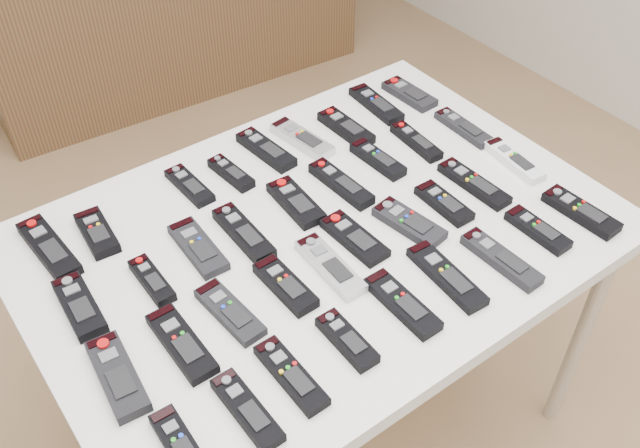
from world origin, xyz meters
TOP-DOWN VIEW (x-y plane):
  - ground at (0.00, 0.00)m, footprint 4.00×4.00m
  - table at (-0.01, -0.09)m, footprint 1.25×0.88m
  - sideboard at (0.56, 1.78)m, footprint 1.72×0.50m
  - remote_0 at (-0.51, 0.19)m, footprint 0.07×0.21m
  - remote_1 at (-0.41, 0.18)m, footprint 0.07×0.15m
  - remote_2 at (-0.17, 0.20)m, footprint 0.05×0.15m
  - remote_3 at (-0.07, 0.18)m, footprint 0.05×0.14m
  - remote_4 at (0.04, 0.21)m, footprint 0.07×0.18m
  - remote_5 at (0.14, 0.19)m, footprint 0.08×0.19m
  - remote_6 at (0.26, 0.17)m, footprint 0.06×0.17m
  - remote_7 at (0.39, 0.21)m, footprint 0.06×0.18m
  - remote_8 at (0.50, 0.19)m, footprint 0.07×0.16m
  - remote_9 at (-0.52, 0.00)m, footprint 0.07×0.17m
  - remote_10 at (-0.38, -0.02)m, footprint 0.04×0.14m
  - remote_11 at (-0.26, 0.01)m, footprint 0.07×0.18m
  - remote_12 at (-0.16, -0.01)m, footprint 0.05×0.19m
  - remote_13 at (-0.01, 0.01)m, footprint 0.07×0.17m
  - remote_14 at (0.11, -0.00)m, footprint 0.06×0.19m
  - remote_15 at (0.24, 0.02)m, footprint 0.05×0.16m
  - remote_16 at (0.37, 0.02)m, footprint 0.05×0.17m
  - remote_17 at (0.50, -0.01)m, footprint 0.05×0.17m
  - remote_18 at (-0.53, -0.19)m, footprint 0.08×0.19m
  - remote_19 at (-0.40, -0.19)m, footprint 0.06×0.18m
  - remote_20 at (-0.29, -0.18)m, footprint 0.07×0.17m
  - remote_21 at (-0.17, -0.19)m, footprint 0.06×0.16m
  - remote_22 at (-0.06, -0.20)m, footprint 0.06×0.19m
  - remote_23 at (0.03, -0.16)m, footprint 0.07×0.17m
  - remote_24 at (0.15, -0.20)m, footprint 0.09×0.17m
  - remote_25 at (0.26, -0.19)m, footprint 0.05×0.15m
  - remote_26 at (0.36, -0.19)m, footprint 0.06×0.19m
  - remote_27 at (0.51, -0.18)m, footprint 0.06×0.18m
  - remote_28 at (-0.51, -0.38)m, footprint 0.05×0.15m
  - remote_29 at (-0.38, -0.38)m, footprint 0.05×0.17m
  - remote_30 at (-0.28, -0.37)m, footprint 0.05×0.17m
  - remote_31 at (-0.15, -0.37)m, footprint 0.05×0.14m
  - remote_32 at (-0.01, -0.36)m, footprint 0.05×0.18m
  - remote_33 at (0.11, -0.36)m, footprint 0.06×0.20m
  - remote_34 at (0.23, -0.39)m, footprint 0.05×0.19m
  - remote_35 at (0.36, -0.38)m, footprint 0.05×0.15m
  - remote_36 at (0.48, -0.40)m, footprint 0.06×0.18m

SIDE VIEW (x-z plane):
  - ground at x=0.00m, z-range 0.00..0.00m
  - sideboard at x=0.56m, z-range 0.00..0.85m
  - table at x=-0.01m, z-range 0.33..1.11m
  - remote_2 at x=-0.17m, z-range 0.78..0.80m
  - remote_17 at x=0.50m, z-range 0.78..0.80m
  - remote_23 at x=0.03m, z-range 0.78..0.80m
  - remote_8 at x=0.50m, z-range 0.78..0.80m
  - remote_7 at x=0.39m, z-range 0.78..0.80m
  - remote_11 at x=-0.26m, z-range 0.78..0.80m
  - remote_26 at x=0.36m, z-range 0.78..0.80m
  - remote_20 at x=-0.29m, z-range 0.78..0.80m
  - remote_22 at x=-0.06m, z-range 0.78..0.80m
  - remote_25 at x=0.26m, z-range 0.78..0.80m
  - remote_30 at x=-0.28m, z-range 0.78..0.80m
  - remote_27 at x=0.51m, z-range 0.78..0.80m
  - remote_16 at x=0.37m, z-range 0.78..0.80m
  - remote_3 at x=-0.07m, z-range 0.78..0.80m
  - remote_33 at x=0.11m, z-range 0.78..0.80m
  - remote_10 at x=-0.38m, z-range 0.78..0.80m
  - remote_19 at x=-0.40m, z-range 0.78..0.80m
  - remote_28 at x=-0.51m, z-range 0.78..0.80m
  - remote_35 at x=0.36m, z-range 0.78..0.80m
  - remote_13 at x=-0.01m, z-range 0.78..0.80m
  - remote_29 at x=-0.38m, z-range 0.78..0.80m
  - remote_24 at x=0.15m, z-range 0.78..0.80m
  - remote_4 at x=0.04m, z-range 0.78..0.80m
  - remote_1 at x=-0.41m, z-range 0.78..0.80m
  - remote_6 at x=0.26m, z-range 0.78..0.80m
  - remote_5 at x=0.14m, z-range 0.78..0.80m
  - remote_36 at x=0.48m, z-range 0.78..0.80m
  - remote_0 at x=-0.51m, z-range 0.78..0.80m
  - remote_34 at x=0.23m, z-range 0.78..0.80m
  - remote_32 at x=-0.01m, z-range 0.78..0.80m
  - remote_9 at x=-0.52m, z-range 0.78..0.80m
  - remote_15 at x=0.24m, z-range 0.78..0.80m
  - remote_31 at x=-0.15m, z-range 0.78..0.80m
  - remote_21 at x=-0.17m, z-range 0.78..0.80m
  - remote_12 at x=-0.16m, z-range 0.78..0.80m
  - remote_14 at x=0.11m, z-range 0.78..0.80m
  - remote_18 at x=-0.53m, z-range 0.78..0.80m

